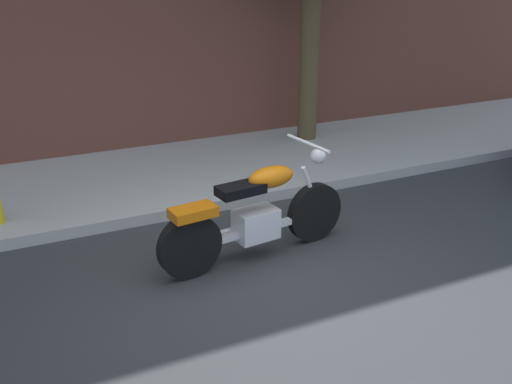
{
  "coord_description": "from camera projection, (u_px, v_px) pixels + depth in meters",
  "views": [
    {
      "loc": [
        -2.29,
        -4.48,
        2.94
      ],
      "look_at": [
        0.05,
        0.48,
        0.74
      ],
      "focal_mm": 41.14,
      "sensor_mm": 36.0,
      "label": 1
    }
  ],
  "objects": [
    {
      "name": "ground_plane",
      "position": [
        273.0,
        278.0,
        5.76
      ],
      "size": [
        60.0,
        60.0,
        0.0
      ],
      "primitive_type": "plane",
      "color": "#303335"
    },
    {
      "name": "motorcycle",
      "position": [
        256.0,
        215.0,
        6.0
      ],
      "size": [
        2.18,
        0.7,
        1.16
      ],
      "color": "black",
      "rests_on": "ground"
    },
    {
      "name": "sidewalk",
      "position": [
        176.0,
        175.0,
        8.29
      ],
      "size": [
        18.36,
        2.62,
        0.14
      ],
      "primitive_type": "cube",
      "color": "#ADADAD",
      "rests_on": "ground"
    }
  ]
}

